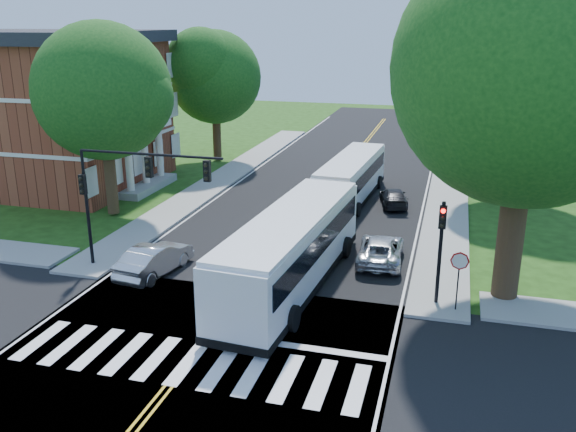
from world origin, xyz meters
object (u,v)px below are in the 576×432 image
(bus_follow, at_px, (351,178))
(hatchback, at_px, (155,259))
(dark_sedan, at_px, (394,197))
(suv, at_px, (381,249))
(signal_nw, at_px, (128,183))
(signal_ne, at_px, (441,240))
(bus_lead, at_px, (292,249))

(bus_follow, xyz_separation_m, hatchback, (-6.78, -14.76, -0.78))
(hatchback, height_order, dark_sedan, hatchback)
(hatchback, bearing_deg, suv, -148.62)
(dark_sedan, bearing_deg, signal_nw, 40.85)
(signal_ne, bearing_deg, bus_lead, 176.97)
(suv, bearing_deg, hatchback, 20.67)
(signal_nw, bearing_deg, dark_sedan, 52.70)
(bus_lead, relative_size, bus_follow, 1.17)
(bus_lead, distance_m, hatchback, 6.66)
(signal_nw, xyz_separation_m, signal_ne, (14.06, 0.01, -1.41))
(bus_follow, relative_size, hatchback, 2.51)
(signal_nw, relative_size, bus_lead, 0.54)
(suv, bearing_deg, bus_follow, -75.25)
(bus_follow, bearing_deg, hatchback, 68.82)
(bus_follow, bearing_deg, bus_lead, 92.63)
(signal_nw, relative_size, dark_sedan, 1.85)
(signal_ne, relative_size, dark_sedan, 1.14)
(hatchback, xyz_separation_m, dark_sedan, (9.67, 14.21, -0.18))
(signal_ne, xyz_separation_m, bus_lead, (-6.39, 0.34, -1.17))
(bus_follow, height_order, dark_sedan, bus_follow)
(signal_ne, distance_m, dark_sedan, 14.70)
(signal_ne, bearing_deg, dark_sedan, 103.07)
(bus_lead, relative_size, dark_sedan, 3.42)
(dark_sedan, bearing_deg, hatchback, 43.91)
(signal_nw, relative_size, suv, 1.56)
(signal_nw, xyz_separation_m, bus_lead, (7.67, 0.35, -2.58))
(signal_nw, xyz_separation_m, hatchback, (1.10, -0.07, -3.63))
(suv, relative_size, dark_sedan, 1.18)
(signal_nw, xyz_separation_m, suv, (11.17, 4.32, -3.73))
(dark_sedan, bearing_deg, signal_ne, 91.22)
(bus_follow, xyz_separation_m, suv, (3.29, -10.38, -0.88))
(signal_nw, height_order, dark_sedan, signal_nw)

